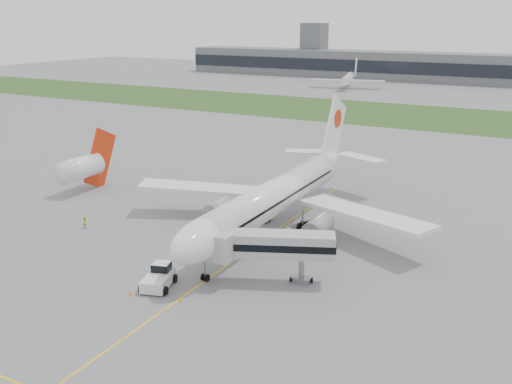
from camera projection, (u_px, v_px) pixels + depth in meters
The scene contains 14 objects.
ground at pixel (262, 240), 82.28m from camera, with size 600.00×600.00×0.00m, color gray.
apron_markings at pixel (245, 252), 78.07m from camera, with size 70.00×70.00×0.04m, color yellow, non-canonical shape.
grass_strip at pixel (436, 118), 183.22m from camera, with size 600.00×50.00×0.02m, color #35501E.
terminal_building at pixel (485, 69), 273.59m from camera, with size 320.00×22.30×14.00m.
control_tower at pixel (313, 75), 318.32m from camera, with size 12.00×12.00×56.00m, color slate, non-canonical shape.
airliner at pixel (278, 194), 84.72m from camera, with size 48.13×53.95×17.88m.
pushback_tug at pixel (159, 277), 68.03m from camera, with size 4.55×5.63×2.57m.
jet_bridge at pixel (270, 245), 67.57m from camera, with size 13.78×9.15×6.67m.
safety_cone_left at pixel (130, 293), 65.91m from camera, with size 0.44×0.44×0.61m, color orange.
safety_cone_right at pixel (180, 300), 64.35m from camera, with size 0.39×0.39×0.53m, color orange.
ground_crew_near at pixel (164, 286), 66.40m from camera, with size 0.61×0.40×1.69m, color #BEDC24.
ground_crew_far at pixel (85, 223), 86.76m from camera, with size 0.90×0.70×1.85m, color #9FF228.
neighbor_aircraft at pixel (83, 167), 104.13m from camera, with size 4.28×14.44×11.82m.
distant_aircraft_left at pixel (347, 88), 258.71m from camera, with size 32.99×29.11×12.61m, color white, non-canonical shape.
Camera 1 is at (35.59, -67.84, 30.83)m, focal length 40.00 mm.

